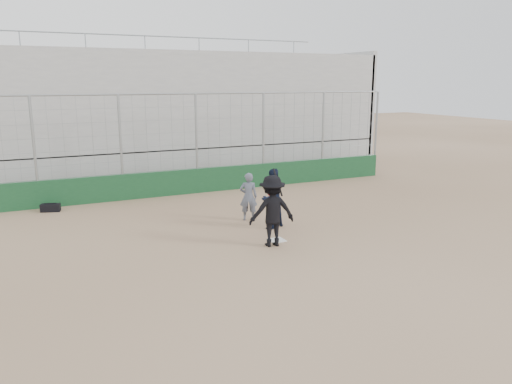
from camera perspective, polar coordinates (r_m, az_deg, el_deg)
name	(u,v)px	position (r m, az deg, el deg)	size (l,w,h in m)	color
ground	(277,241)	(14.43, 2.39, -5.56)	(90.00, 90.00, 0.00)	brown
home_plate	(277,240)	(14.43, 2.39, -5.52)	(0.44, 0.44, 0.02)	white
backstop	(197,170)	(20.48, -6.72, 2.57)	(18.10, 0.25, 4.04)	#133C1F
bleachers	(163,114)	(24.96, -10.54, 8.79)	(20.25, 6.70, 6.98)	#9E9E9E
batter_at_plate	(272,211)	(13.74, 1.85, -2.17)	(1.38, 0.92, 2.11)	black
catcher_crouched	(272,208)	(15.47, 1.86, -1.89)	(1.11, 0.99, 1.25)	black
umpire	(248,199)	(16.31, -0.86, -0.80)	(0.58, 0.38, 1.43)	#555C6C
equipment_bag	(50,208)	(18.93, -22.44, -1.67)	(0.70, 0.46, 0.31)	black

